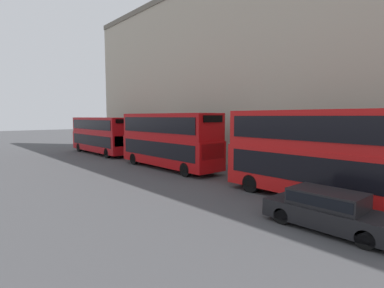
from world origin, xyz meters
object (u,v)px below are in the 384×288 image
(bus_third_in_queue, at_px, (101,134))
(pedestrian, at_px, (111,144))
(bus_leading, at_px, (335,153))
(bus_second_in_queue, at_px, (168,138))
(car_dark_sedan, at_px, (328,209))

(bus_third_in_queue, xyz_separation_m, pedestrian, (2.15, 2.20, -1.44))
(bus_leading, distance_m, bus_third_in_queue, 25.97)
(bus_second_in_queue, distance_m, pedestrian, 15.13)
(bus_third_in_queue, bearing_deg, bus_leading, -90.00)
(bus_second_in_queue, xyz_separation_m, pedestrian, (2.15, 14.89, -1.62))
(bus_second_in_queue, distance_m, bus_third_in_queue, 12.70)
(bus_second_in_queue, bearing_deg, bus_third_in_queue, 90.00)
(bus_leading, height_order, bus_third_in_queue, bus_leading)
(bus_leading, relative_size, bus_third_in_queue, 1.04)
(bus_third_in_queue, xyz_separation_m, car_dark_sedan, (-3.40, -27.29, -1.49))
(bus_leading, xyz_separation_m, bus_third_in_queue, (0.00, 25.97, -0.23))
(car_dark_sedan, distance_m, pedestrian, 30.01)
(bus_leading, bearing_deg, bus_second_in_queue, 90.00)
(bus_leading, xyz_separation_m, bus_second_in_queue, (-0.00, 13.28, -0.05))
(bus_second_in_queue, bearing_deg, car_dark_sedan, -103.11)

